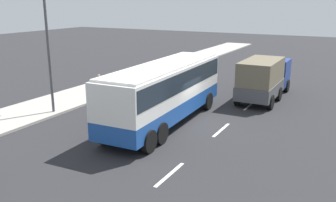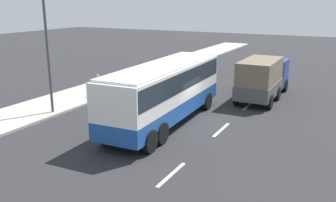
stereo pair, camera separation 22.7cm
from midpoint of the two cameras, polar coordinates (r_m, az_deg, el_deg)
The scene contains 7 objects.
ground_plane at distance 21.45m, azimuth 3.87°, elevation -3.24°, with size 120.00×120.00×0.00m, color #28282B.
sidewalk_curb at distance 26.70m, azimuth -15.41°, elevation 0.13°, with size 80.00×4.00×0.15m, color #A8A399.
lane_centreline at distance 14.88m, azimuth 0.02°, elevation -11.88°, with size 26.68×0.16×0.01m.
coach_bus at distance 20.59m, azimuth -0.15°, elevation 2.16°, with size 10.73×3.07×3.42m.
cargo_truck at distance 27.04m, azimuth 14.96°, elevation 3.63°, with size 7.22×2.51×2.94m.
pedestrian_near_curb at distance 27.01m, azimuth -10.39°, elevation 2.70°, with size 0.32×0.32×1.55m.
street_lamp at distance 23.24m, azimuth -17.53°, elevation 8.77°, with size 1.95×0.24×7.49m.
Camera 1 is at (-18.53, -8.38, 6.79)m, focal length 39.31 mm.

